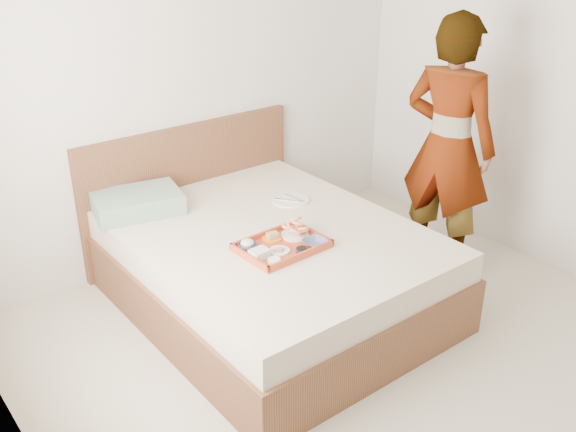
# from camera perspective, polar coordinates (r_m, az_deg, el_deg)

# --- Properties ---
(ground) EXTENTS (3.50, 4.00, 0.01)m
(ground) POSITION_cam_1_polar(r_m,az_deg,el_deg) (3.66, 9.92, -13.79)
(ground) COLOR beige
(ground) RESTS_ON ground
(wall_back) EXTENTS (3.50, 0.01, 2.60)m
(wall_back) POSITION_cam_1_polar(r_m,az_deg,el_deg) (4.52, -8.10, 12.50)
(wall_back) COLOR silver
(wall_back) RESTS_ON ground
(wall_left) EXTENTS (0.01, 4.00, 2.60)m
(wall_left) POSITION_cam_1_polar(r_m,az_deg,el_deg) (2.12, -21.28, -4.32)
(wall_left) COLOR silver
(wall_left) RESTS_ON ground
(bed) EXTENTS (1.65, 2.00, 0.53)m
(bed) POSITION_cam_1_polar(r_m,az_deg,el_deg) (4.04, -1.44, -4.64)
(bed) COLOR brown
(bed) RESTS_ON ground
(headboard) EXTENTS (1.65, 0.06, 0.95)m
(headboard) POSITION_cam_1_polar(r_m,az_deg,el_deg) (4.68, -8.59, 2.32)
(headboard) COLOR brown
(headboard) RESTS_ON ground
(pillow) EXTENTS (0.61, 0.47, 0.13)m
(pillow) POSITION_cam_1_polar(r_m,az_deg,el_deg) (4.24, -13.14, 1.16)
(pillow) COLOR gray
(pillow) RESTS_ON bed
(tray) EXTENTS (0.50, 0.37, 0.04)m
(tray) POSITION_cam_1_polar(r_m,az_deg,el_deg) (3.70, -0.54, -2.58)
(tray) COLOR #BE4823
(tray) RESTS_ON bed
(prawn_plate) EXTENTS (0.17, 0.17, 0.01)m
(prawn_plate) POSITION_cam_1_polar(r_m,az_deg,el_deg) (3.82, 0.63, -1.68)
(prawn_plate) COLOR white
(prawn_plate) RESTS_ON tray
(navy_bowl_big) EXTENTS (0.14, 0.14, 0.03)m
(navy_bowl_big) POSITION_cam_1_polar(r_m,az_deg,el_deg) (3.71, 2.38, -2.36)
(navy_bowl_big) COLOR #141542
(navy_bowl_big) RESTS_ON tray
(sauce_dish) EXTENTS (0.07, 0.07, 0.03)m
(sauce_dish) POSITION_cam_1_polar(r_m,az_deg,el_deg) (3.64, 1.23, -3.05)
(sauce_dish) COLOR black
(sauce_dish) RESTS_ON tray
(meat_plate) EXTENTS (0.12, 0.12, 0.01)m
(meat_plate) POSITION_cam_1_polar(r_m,az_deg,el_deg) (3.65, -0.77, -3.07)
(meat_plate) COLOR white
(meat_plate) RESTS_ON tray
(bread_plate) EXTENTS (0.12, 0.12, 0.01)m
(bread_plate) POSITION_cam_1_polar(r_m,az_deg,el_deg) (3.79, -1.40, -1.96)
(bread_plate) COLOR orange
(bread_plate) RESTS_ON tray
(salad_bowl) EXTENTS (0.11, 0.11, 0.03)m
(salad_bowl) POSITION_cam_1_polar(r_m,az_deg,el_deg) (3.68, -3.60, -2.63)
(salad_bowl) COLOR #141542
(salad_bowl) RESTS_ON tray
(plastic_tub) EXTENTS (0.10, 0.09, 0.04)m
(plastic_tub) POSITION_cam_1_polar(r_m,az_deg,el_deg) (3.59, -2.52, -3.30)
(plastic_tub) COLOR silver
(plastic_tub) RESTS_ON tray
(cheese_round) EXTENTS (0.07, 0.07, 0.02)m
(cheese_round) POSITION_cam_1_polar(r_m,az_deg,el_deg) (3.53, -1.23, -3.98)
(cheese_round) COLOR white
(cheese_round) RESTS_ON tray
(dinner_plate) EXTENTS (0.31, 0.31, 0.01)m
(dinner_plate) POSITION_cam_1_polar(r_m,az_deg,el_deg) (4.31, 0.24, 1.42)
(dinner_plate) COLOR white
(dinner_plate) RESTS_ON bed
(person) EXTENTS (0.56, 0.72, 1.75)m
(person) POSITION_cam_1_polar(r_m,az_deg,el_deg) (4.42, 13.92, 5.95)
(person) COLOR beige
(person) RESTS_ON ground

